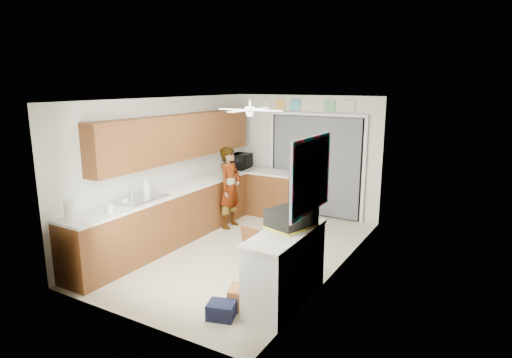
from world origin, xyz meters
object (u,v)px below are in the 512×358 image
at_px(microwave, 240,161).
at_px(paper_towel_roll, 69,210).
at_px(dog, 302,220).
at_px(cardboard_box, 246,298).
at_px(navy_crate, 221,310).
at_px(suitcase, 291,217).
at_px(man, 230,188).
at_px(soap_bottle, 146,186).

height_order(microwave, paper_towel_roll, microwave).
bearing_deg(dog, microwave, 177.91).
bearing_deg(cardboard_box, microwave, 123.00).
xyz_separation_m(microwave, cardboard_box, (2.29, -3.52, -0.96)).
relative_size(paper_towel_roll, cardboard_box, 0.69).
relative_size(paper_towel_roll, navy_crate, 0.92).
bearing_deg(dog, suitcase, -53.43).
bearing_deg(man, microwave, 21.22).
xyz_separation_m(soap_bottle, paper_towel_roll, (0.02, -1.45, -0.02)).
height_order(man, dog, man).
height_order(paper_towel_roll, man, man).
distance_m(navy_crate, man, 3.41).
relative_size(soap_bottle, paper_towel_roll, 1.14).
xyz_separation_m(navy_crate, dog, (-0.44, 3.31, 0.12)).
distance_m(cardboard_box, navy_crate, 0.38).
bearing_deg(navy_crate, cardboard_box, 69.35).
distance_m(soap_bottle, suitcase, 2.69).
xyz_separation_m(microwave, suitcase, (2.61, -2.93, -0.03)).
xyz_separation_m(soap_bottle, dog, (1.80, 2.18, -0.89)).
bearing_deg(navy_crate, microwave, 119.07).
bearing_deg(cardboard_box, navy_crate, -110.65).
bearing_deg(microwave, dog, -116.72).
height_order(soap_bottle, man, man).
xyz_separation_m(paper_towel_roll, dog, (1.78, 3.63, -0.87)).
relative_size(soap_bottle, suitcase, 0.58).
relative_size(microwave, soap_bottle, 1.68).
bearing_deg(suitcase, microwave, 148.55).
bearing_deg(navy_crate, dog, 97.49).
height_order(suitcase, man, man).
xyz_separation_m(paper_towel_roll, navy_crate, (2.21, 0.31, -0.99)).
bearing_deg(man, paper_towel_roll, 170.62).
distance_m(suitcase, navy_crate, 1.43).
xyz_separation_m(suitcase, navy_crate, (-0.45, -0.95, -0.97)).
distance_m(microwave, navy_crate, 4.54).
bearing_deg(cardboard_box, paper_towel_roll, -164.11).
bearing_deg(paper_towel_roll, man, 81.43).
bearing_deg(microwave, soap_bottle, 169.71).
bearing_deg(man, suitcase, -131.74).
bearing_deg(suitcase, paper_towel_roll, -137.82).
height_order(cardboard_box, man, man).
bearing_deg(soap_bottle, man, 73.92).
relative_size(suitcase, dog, 1.03).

